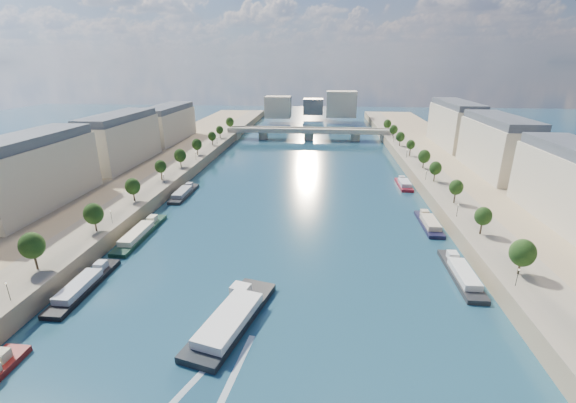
# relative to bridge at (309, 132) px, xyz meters

# --- Properties ---
(ground) EXTENTS (700.00, 700.00, 0.00)m
(ground) POSITION_rel_bridge_xyz_m (0.00, -134.92, -5.08)
(ground) COLOR #0E2B3E
(ground) RESTS_ON ground
(quay_left) EXTENTS (44.00, 520.00, 5.00)m
(quay_left) POSITION_rel_bridge_xyz_m (-72.00, -134.92, -2.58)
(quay_left) COLOR #9E8460
(quay_left) RESTS_ON ground
(quay_right) EXTENTS (44.00, 520.00, 5.00)m
(quay_right) POSITION_rel_bridge_xyz_m (72.00, -134.92, -2.58)
(quay_right) COLOR #9E8460
(quay_right) RESTS_ON ground
(pave_left) EXTENTS (14.00, 520.00, 0.10)m
(pave_left) POSITION_rel_bridge_xyz_m (-57.00, -134.92, -0.03)
(pave_left) COLOR gray
(pave_left) RESTS_ON quay_left
(pave_right) EXTENTS (14.00, 520.00, 0.10)m
(pave_right) POSITION_rel_bridge_xyz_m (57.00, -134.92, -0.03)
(pave_right) COLOR gray
(pave_right) RESTS_ON quay_right
(trees_left) EXTENTS (4.80, 268.80, 8.26)m
(trees_left) POSITION_rel_bridge_xyz_m (-55.00, -132.92, 5.39)
(trees_left) COLOR #382B1E
(trees_left) RESTS_ON ground
(trees_right) EXTENTS (4.80, 268.80, 8.26)m
(trees_right) POSITION_rel_bridge_xyz_m (55.00, -124.92, 5.39)
(trees_right) COLOR #382B1E
(trees_right) RESTS_ON ground
(lamps_left) EXTENTS (0.36, 200.36, 4.28)m
(lamps_left) POSITION_rel_bridge_xyz_m (-52.50, -144.92, 2.70)
(lamps_left) COLOR black
(lamps_left) RESTS_ON ground
(lamps_right) EXTENTS (0.36, 200.36, 4.28)m
(lamps_right) POSITION_rel_bridge_xyz_m (52.50, -129.92, 2.70)
(lamps_right) COLOR black
(lamps_right) RESTS_ON ground
(buildings_left) EXTENTS (16.00, 226.00, 23.20)m
(buildings_left) POSITION_rel_bridge_xyz_m (-85.00, -122.92, 11.37)
(buildings_left) COLOR beige
(buildings_left) RESTS_ON ground
(buildings_right) EXTENTS (16.00, 226.00, 23.20)m
(buildings_right) POSITION_rel_bridge_xyz_m (85.00, -122.92, 11.37)
(buildings_right) COLOR beige
(buildings_right) RESTS_ON ground
(skyline) EXTENTS (79.00, 42.00, 22.00)m
(skyline) POSITION_rel_bridge_xyz_m (3.19, 84.61, 9.57)
(skyline) COLOR beige
(skyline) RESTS_ON ground
(bridge) EXTENTS (112.00, 12.00, 8.15)m
(bridge) POSITION_rel_bridge_xyz_m (0.00, 0.00, 0.00)
(bridge) COLOR #C1B79E
(bridge) RESTS_ON ground
(tour_barge) EXTENTS (15.04, 29.55, 3.86)m
(tour_barge) POSITION_rel_bridge_xyz_m (-7.66, -201.28, -4.00)
(tour_barge) COLOR black
(tour_barge) RESTS_ON ground
(wake) EXTENTS (14.07, 25.93, 0.04)m
(wake) POSITION_rel_bridge_xyz_m (-7.66, -217.87, -5.06)
(wake) COLOR silver
(wake) RESTS_ON ground
(moored_barges_left) EXTENTS (5.00, 157.22, 3.60)m
(moored_barges_left) POSITION_rel_bridge_xyz_m (-45.50, -188.83, -4.24)
(moored_barges_left) COLOR #191E37
(moored_barges_left) RESTS_ON ground
(moored_barges_right) EXTENTS (5.00, 165.82, 3.60)m
(moored_barges_right) POSITION_rel_bridge_xyz_m (45.50, -172.90, -4.24)
(moored_barges_right) COLOR black
(moored_barges_right) RESTS_ON ground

